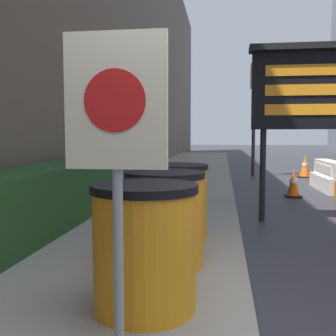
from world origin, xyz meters
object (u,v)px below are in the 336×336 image
object	(u,v)px
barrel_drum_foreground	(145,246)
warning_sign	(116,131)
jersey_barrier_white	(330,177)
traffic_cone_mid	(305,166)
barrel_drum_middle	(165,218)
barrel_drum_back	(176,202)
traffic_light_near_curb	(254,95)
traffic_cone_near	(293,184)
message_board	(314,90)

from	to	relation	value
barrel_drum_foreground	warning_sign	size ratio (longest dim) A/B	0.50
warning_sign	jersey_barrier_white	world-z (taller)	warning_sign
barrel_drum_foreground	traffic_cone_mid	bearing A→B (deg)	73.29
jersey_barrier_white	barrel_drum_middle	bearing A→B (deg)	-115.69
barrel_drum_foreground	barrel_drum_middle	distance (m)	1.00
barrel_drum_back	traffic_cone_mid	size ratio (longest dim) A/B	1.21
barrel_drum_foreground	barrel_drum_middle	size ratio (longest dim) A/B	1.00
traffic_cone_mid	traffic_light_near_curb	xyz separation A→B (m)	(-1.74, 0.08, 2.45)
barrel_drum_back	traffic_cone_near	world-z (taller)	barrel_drum_back
barrel_drum_middle	barrel_drum_back	xyz separation A→B (m)	(-0.01, 1.00, 0.00)
jersey_barrier_white	traffic_cone_near	xyz separation A→B (m)	(-1.16, -1.36, -0.02)
message_board	jersey_barrier_white	bearing A→B (deg)	71.80
traffic_cone_mid	barrel_drum_back	bearing A→B (deg)	-110.11
warning_sign	traffic_cone_near	world-z (taller)	warning_sign
traffic_cone_near	traffic_cone_mid	xyz separation A→B (m)	(1.16, 4.56, 0.06)
warning_sign	traffic_cone_mid	distance (m)	12.35
warning_sign	message_board	xyz separation A→B (m)	(2.04, 4.54, 0.71)
barrel_drum_foreground	message_board	xyz separation A→B (m)	(2.01, 3.89, 1.55)
traffic_cone_near	traffic_cone_mid	bearing A→B (deg)	75.76
barrel_drum_foreground	traffic_cone_near	size ratio (longest dim) A/B	1.44
traffic_cone_near	barrel_drum_foreground	bearing A→B (deg)	-108.37
message_board	traffic_cone_mid	xyz separation A→B (m)	(1.34, 7.29, -1.78)
barrel_drum_foreground	message_board	bearing A→B (deg)	62.63
barrel_drum_foreground	jersey_barrier_white	xyz separation A→B (m)	(3.35, 7.97, -0.27)
traffic_cone_near	traffic_cone_mid	world-z (taller)	traffic_cone_mid
traffic_light_near_curb	traffic_cone_near	bearing A→B (deg)	-82.86
barrel_drum_foreground	barrel_drum_back	xyz separation A→B (m)	(-0.01, 2.00, 0.00)
barrel_drum_foreground	barrel_drum_middle	xyz separation A→B (m)	(0.00, 1.00, 0.00)
barrel_drum_foreground	warning_sign	bearing A→B (deg)	-92.34
barrel_drum_foreground	barrel_drum_back	bearing A→B (deg)	90.18
jersey_barrier_white	warning_sign	bearing A→B (deg)	-111.41
barrel_drum_back	message_board	bearing A→B (deg)	43.07
traffic_light_near_curb	barrel_drum_foreground	bearing A→B (deg)	-98.16
warning_sign	traffic_cone_near	xyz separation A→B (m)	(2.22, 7.27, -1.14)
traffic_cone_mid	traffic_light_near_curb	size ratio (longest dim) A/B	0.20
warning_sign	traffic_light_near_curb	size ratio (longest dim) A/B	0.48
warning_sign	message_board	world-z (taller)	message_board
traffic_cone_near	warning_sign	bearing A→B (deg)	-107.01
barrel_drum_middle	traffic_light_near_curb	size ratio (longest dim) A/B	0.24
warning_sign	jersey_barrier_white	size ratio (longest dim) A/B	0.90
warning_sign	traffic_cone_mid	size ratio (longest dim) A/B	2.40
barrel_drum_foreground	barrel_drum_middle	bearing A→B (deg)	89.97
barrel_drum_middle	barrel_drum_back	distance (m)	1.00
message_board	traffic_light_near_curb	size ratio (longest dim) A/B	0.74
barrel_drum_back	warning_sign	bearing A→B (deg)	-90.44
traffic_cone_near	barrel_drum_middle	bearing A→B (deg)	-111.36
barrel_drum_middle	traffic_cone_near	bearing A→B (deg)	68.64
barrel_drum_middle	traffic_cone_mid	world-z (taller)	barrel_drum_middle
barrel_drum_foreground	traffic_cone_near	bearing A→B (deg)	71.63
message_board	jersey_barrier_white	size ratio (longest dim) A/B	1.39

